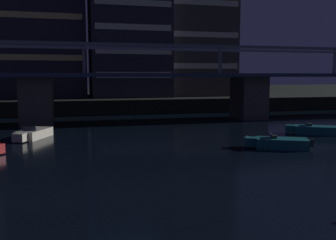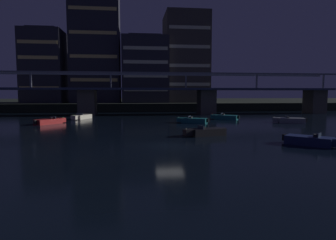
{
  "view_description": "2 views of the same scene",
  "coord_description": "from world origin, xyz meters",
  "px_view_note": "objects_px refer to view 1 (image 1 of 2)",
  "views": [
    {
      "loc": [
        -9.36,
        -6.22,
        5.65
      ],
      "look_at": [
        -2.07,
        22.32,
        2.16
      ],
      "focal_mm": 39.8,
      "sensor_mm": 36.0,
      "label": 1
    },
    {
      "loc": [
        -3.16,
        -25.28,
        4.71
      ],
      "look_at": [
        1.45,
        13.74,
        1.08
      ],
      "focal_mm": 30.44,
      "sensor_mm": 36.0,
      "label": 2
    }
  ],
  "objects_px": {
    "speedboat_mid_left": "(33,134)",
    "tower_east_tall": "(193,23)",
    "speedboat_near_right": "(314,130)",
    "river_bridge": "(150,88)",
    "speedboat_near_left": "(279,143)",
    "tower_central": "(128,42)"
  },
  "relations": [
    {
      "from": "speedboat_near_right",
      "to": "tower_east_tall",
      "type": "bearing_deg",
      "value": 92.34
    },
    {
      "from": "river_bridge",
      "to": "tower_central",
      "type": "xyz_separation_m",
      "value": [
        -0.07,
        18.59,
        7.21
      ]
    },
    {
      "from": "speedboat_near_left",
      "to": "tower_central",
      "type": "bearing_deg",
      "value": 99.27
    },
    {
      "from": "tower_east_tall",
      "to": "speedboat_mid_left",
      "type": "height_order",
      "value": "tower_east_tall"
    },
    {
      "from": "speedboat_near_left",
      "to": "speedboat_near_right",
      "type": "height_order",
      "value": "same"
    },
    {
      "from": "tower_east_tall",
      "to": "speedboat_near_right",
      "type": "relative_size",
      "value": 5.39
    },
    {
      "from": "river_bridge",
      "to": "speedboat_near_left",
      "type": "relative_size",
      "value": 17.46
    },
    {
      "from": "tower_east_tall",
      "to": "speedboat_mid_left",
      "type": "bearing_deg",
      "value": -129.93
    },
    {
      "from": "speedboat_mid_left",
      "to": "speedboat_near_left",
      "type": "bearing_deg",
      "value": -26.95
    },
    {
      "from": "river_bridge",
      "to": "speedboat_mid_left",
      "type": "height_order",
      "value": "river_bridge"
    },
    {
      "from": "speedboat_mid_left",
      "to": "tower_east_tall",
      "type": "bearing_deg",
      "value": 50.07
    },
    {
      "from": "river_bridge",
      "to": "speedboat_near_right",
      "type": "xyz_separation_m",
      "value": [
        13.39,
        -14.14,
        -3.8
      ]
    },
    {
      "from": "speedboat_near_right",
      "to": "speedboat_mid_left",
      "type": "distance_m",
      "value": 26.71
    },
    {
      "from": "tower_central",
      "to": "speedboat_near_left",
      "type": "height_order",
      "value": "tower_central"
    },
    {
      "from": "speedboat_mid_left",
      "to": "speedboat_near_right",
      "type": "bearing_deg",
      "value": -8.8
    },
    {
      "from": "speedboat_mid_left",
      "to": "river_bridge",
      "type": "bearing_deg",
      "value": 37.7
    },
    {
      "from": "tower_central",
      "to": "river_bridge",
      "type": "bearing_deg",
      "value": -89.79
    },
    {
      "from": "tower_east_tall",
      "to": "speedboat_mid_left",
      "type": "xyz_separation_m",
      "value": [
        -25.01,
        -29.87,
        -14.72
      ]
    },
    {
      "from": "tower_central",
      "to": "speedboat_near_right",
      "type": "height_order",
      "value": "tower_central"
    },
    {
      "from": "river_bridge",
      "to": "speedboat_mid_left",
      "type": "distance_m",
      "value": 16.87
    },
    {
      "from": "tower_east_tall",
      "to": "speedboat_near_right",
      "type": "xyz_separation_m",
      "value": [
        1.39,
        -33.96,
        -14.72
      ]
    },
    {
      "from": "tower_central",
      "to": "speedboat_near_left",
      "type": "relative_size",
      "value": 3.78
    }
  ]
}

